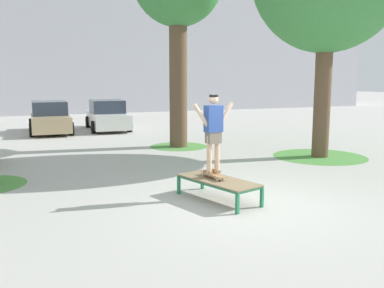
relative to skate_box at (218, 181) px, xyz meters
The scene contains 9 objects.
ground_plane 0.80m from the skate_box, 48.83° to the right, with size 120.00×120.00×0.00m, color #B7B5AD.
building_facade 26.68m from the skate_box, 80.29° to the left, with size 42.68×4.00×11.79m, color silver.
skate_box is the anchor object (origin of this frame).
skateboard 0.20m from the skate_box, 107.52° to the left, with size 0.31×0.82×0.09m.
skater 1.13m from the skate_box, 107.42° to the left, with size 1.00×0.32×1.69m.
grass_patch_near_right 6.32m from the skate_box, 32.28° to the left, with size 3.06×3.06×0.01m, color #519342.
grass_patch_mid_back 7.30m from the skate_box, 76.69° to the left, with size 2.21×2.21×0.01m, color #519342.
car_tan 13.63m from the skate_box, 101.06° to the left, with size 1.96×4.22×1.50m.
car_white 13.56m from the skate_box, 89.24° to the left, with size 2.04×4.26×1.50m.
Camera 1 is at (-4.19, -7.37, 2.57)m, focal length 39.42 mm.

